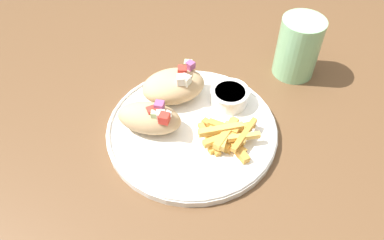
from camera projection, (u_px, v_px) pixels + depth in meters
name	position (u px, v px, depth m)	size (l,w,h in m)	color
table	(191.00, 136.00, 0.77)	(1.40, 1.40, 0.72)	brown
plate	(192.00, 129.00, 0.69)	(0.31, 0.31, 0.02)	white
pita_sandwich_near	(150.00, 118.00, 0.66)	(0.13, 0.09, 0.07)	tan
pita_sandwich_far	(174.00, 86.00, 0.72)	(0.15, 0.14, 0.07)	tan
fries_pile	(228.00, 135.00, 0.65)	(0.11, 0.10, 0.03)	gold
sauce_ramekin	(230.00, 95.00, 0.71)	(0.07, 0.07, 0.03)	white
water_glass	(297.00, 50.00, 0.77)	(0.09, 0.09, 0.13)	#8CCC93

